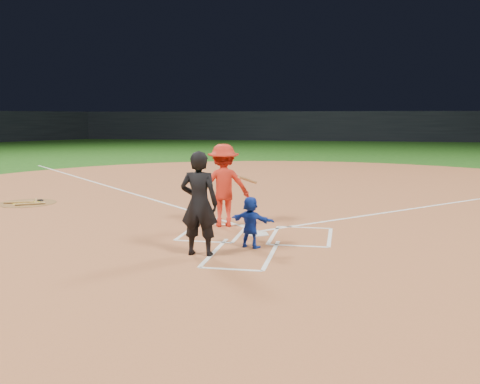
% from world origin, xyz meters
% --- Properties ---
extents(ground, '(120.00, 120.00, 0.00)m').
position_xyz_m(ground, '(0.00, 0.00, 0.00)').
color(ground, '#194912').
rests_on(ground, ground).
extents(home_plate_dirt, '(28.00, 28.00, 0.01)m').
position_xyz_m(home_plate_dirt, '(0.00, 6.00, 0.01)').
color(home_plate_dirt, '#9B5732').
rests_on(home_plate_dirt, ground).
extents(stadium_wall_far, '(80.00, 1.20, 3.20)m').
position_xyz_m(stadium_wall_far, '(0.00, 48.00, 1.60)').
color(stadium_wall_far, black).
rests_on(stadium_wall_far, ground).
extents(home_plate, '(0.60, 0.60, 0.02)m').
position_xyz_m(home_plate, '(0.00, 0.00, 0.02)').
color(home_plate, white).
rests_on(home_plate, home_plate_dirt).
extents(on_deck_circle, '(1.70, 1.70, 0.01)m').
position_xyz_m(on_deck_circle, '(-7.46, 2.90, 0.02)').
color(on_deck_circle, brown).
rests_on(on_deck_circle, home_plate_dirt).
extents(on_deck_logo, '(0.80, 0.80, 0.00)m').
position_xyz_m(on_deck_logo, '(-7.46, 2.90, 0.02)').
color(on_deck_logo, yellow).
rests_on(on_deck_logo, on_deck_circle).
extents(on_deck_bat_a, '(0.49, 0.75, 0.06)m').
position_xyz_m(on_deck_bat_a, '(-7.31, 3.15, 0.05)').
color(on_deck_bat_a, olive).
rests_on(on_deck_bat_a, on_deck_circle).
extents(on_deck_bat_b, '(0.78, 0.42, 0.06)m').
position_xyz_m(on_deck_bat_b, '(-7.66, 2.80, 0.05)').
color(on_deck_bat_b, olive).
rests_on(on_deck_bat_b, on_deck_circle).
extents(on_deck_bat_c, '(0.73, 0.53, 0.06)m').
position_xyz_m(on_deck_bat_c, '(-7.16, 2.60, 0.05)').
color(on_deck_bat_c, olive).
rests_on(on_deck_bat_c, on_deck_circle).
extents(bat_weight_donut, '(0.19, 0.19, 0.05)m').
position_xyz_m(bat_weight_donut, '(-7.26, 3.30, 0.05)').
color(bat_weight_donut, black).
rests_on(bat_weight_donut, on_deck_circle).
extents(catcher, '(1.00, 0.60, 1.02)m').
position_xyz_m(catcher, '(0.07, -1.21, 0.52)').
color(catcher, '#1536AD').
rests_on(catcher, home_plate_dirt).
extents(umpire, '(0.72, 0.48, 1.95)m').
position_xyz_m(umpire, '(-0.77, -1.96, 0.99)').
color(umpire, black).
rests_on(umpire, home_plate_dirt).
extents(chalk_markings, '(28.35, 17.32, 0.01)m').
position_xyz_m(chalk_markings, '(0.00, 5.29, 0.01)').
color(chalk_markings, white).
rests_on(chalk_markings, home_plate_dirt).
extents(batter_at_plate, '(1.47, 1.10, 1.94)m').
position_xyz_m(batter_at_plate, '(-0.91, 0.73, 0.98)').
color(batter_at_plate, red).
rests_on(batter_at_plate, home_plate_dirt).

